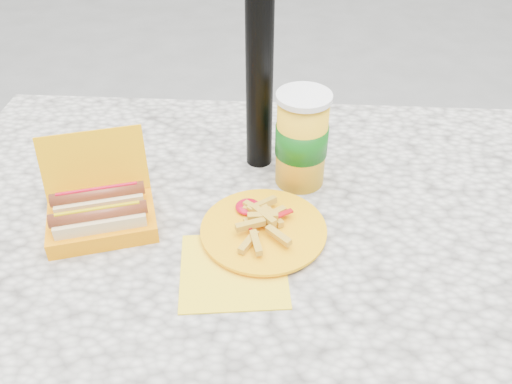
{
  "coord_description": "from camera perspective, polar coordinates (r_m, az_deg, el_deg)",
  "views": [
    {
      "loc": [
        0.05,
        -0.73,
        1.37
      ],
      "look_at": [
        0.0,
        -0.0,
        0.8
      ],
      "focal_mm": 38.0,
      "sensor_mm": 36.0,
      "label": 1
    }
  ],
  "objects": [
    {
      "name": "hotdog_box",
      "position": [
        0.95,
        -16.03,
        -2.07
      ],
      "size": [
        0.21,
        0.2,
        0.14
      ],
      "rotation": [
        0.0,
        0.0,
        0.31
      ],
      "color": "#F5A505",
      "rests_on": "picnic_table"
    },
    {
      "name": "picnic_table",
      "position": [
        1.03,
        -0.21,
        -6.73
      ],
      "size": [
        1.2,
        0.8,
        0.75
      ],
      "color": "beige",
      "rests_on": "ground"
    },
    {
      "name": "soda_cup",
      "position": [
        0.98,
        4.82,
        5.54
      ],
      "size": [
        0.1,
        0.1,
        0.18
      ],
      "rotation": [
        0.0,
        0.0,
        0.36
      ],
      "color": "yellow",
      "rests_on": "picnic_table"
    },
    {
      "name": "fries_plate",
      "position": [
        0.9,
        0.48,
        -4.18
      ],
      "size": [
        0.24,
        0.28,
        0.04
      ],
      "rotation": [
        0.0,
        0.0,
        -0.17
      ],
      "color": "yellow",
      "rests_on": "picnic_table"
    }
  ]
}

